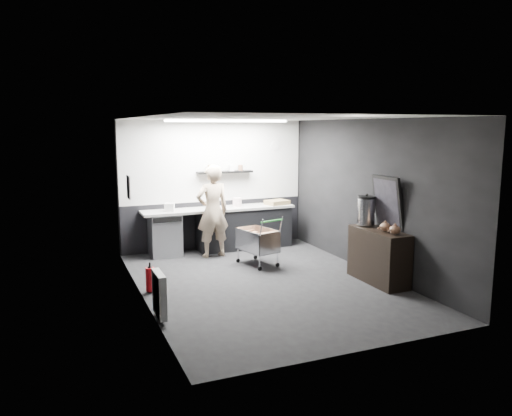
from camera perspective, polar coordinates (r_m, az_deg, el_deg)
name	(u,v)px	position (r m, az deg, el deg)	size (l,w,h in m)	color
floor	(265,283)	(8.37, 1.09, -8.57)	(5.50, 5.50, 0.00)	black
ceiling	(266,118)	(7.96, 1.15, 10.26)	(5.50, 5.50, 0.00)	silver
wall_back	(214,185)	(10.61, -4.81, 2.69)	(5.50, 5.50, 0.00)	black
wall_front	(364,237)	(5.68, 12.24, -3.30)	(5.50, 5.50, 0.00)	black
wall_left	(141,211)	(7.50, -13.05, -0.29)	(5.50, 5.50, 0.00)	black
wall_right	(369,196)	(9.03, 12.84, 1.33)	(5.50, 5.50, 0.00)	black
kitchen_wall_panel	(214,161)	(10.55, -4.81, 5.38)	(3.95, 0.02, 1.70)	silver
dado_panel	(215,224)	(10.72, -4.72, -1.84)	(3.95, 0.02, 1.00)	black
floating_shelf	(225,172)	(10.52, -3.57, 4.13)	(1.20, 0.22, 0.04)	black
wall_clock	(275,146)	(11.02, 2.19, 7.14)	(0.20, 0.20, 0.03)	silver
poster	(128,187)	(8.74, -14.37, 2.33)	(0.02, 0.30, 0.40)	silver
poster_red_band	(129,183)	(8.74, -14.36, 2.79)	(0.01, 0.22, 0.10)	red
radiator	(159,294)	(6.89, -11.00, -9.66)	(0.10, 0.50, 0.60)	silver
ceiling_strip	(227,121)	(9.69, -3.28, 9.90)	(2.40, 0.20, 0.04)	white
prep_counter	(226,228)	(10.48, -3.49, -2.32)	(3.20, 0.61, 0.90)	black
person	(213,211)	(9.85, -4.99, -0.37)	(0.67, 0.44, 1.83)	beige
shopping_cart	(257,242)	(9.33, 0.15, -3.90)	(0.69, 0.95, 0.92)	silver
sideboard	(378,249)	(8.55, 13.80, -4.53)	(0.50, 1.18, 1.77)	black
fire_extinguisher	(150,278)	(8.02, -12.00, -7.88)	(0.14, 0.14, 0.46)	#BA0C12
cardboard_box	(277,202)	(10.78, 2.41, 0.65)	(0.46, 0.35, 0.09)	olive
pink_tub	(237,202)	(10.48, -2.16, 0.66)	(0.19, 0.19, 0.19)	silver
white_container	(170,207)	(10.03, -9.86, 0.08)	(0.19, 0.14, 0.17)	silver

